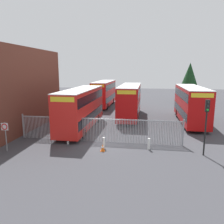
% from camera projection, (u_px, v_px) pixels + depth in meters
% --- Properties ---
extents(ground_plane, '(100.00, 100.00, 0.00)m').
position_uv_depth(ground_plane, '(117.00, 122.00, 27.73)').
color(ground_plane, '#3D3D42').
extents(palisade_fence, '(14.90, 0.14, 2.35)m').
position_uv_depth(palisade_fence, '(99.00, 129.00, 19.84)').
color(palisade_fence, gray).
rests_on(palisade_fence, ground).
extents(double_decker_bus_near_gate, '(2.54, 10.81, 4.42)m').
position_uv_depth(double_decker_bus_near_gate, '(81.00, 107.00, 23.98)').
color(double_decker_bus_near_gate, red).
rests_on(double_decker_bus_near_gate, ground).
extents(double_decker_bus_behind_fence_left, '(2.54, 10.81, 4.42)m').
position_uv_depth(double_decker_bus_behind_fence_left, '(130.00, 100.00, 29.73)').
color(double_decker_bus_behind_fence_left, '#B70C0C').
rests_on(double_decker_bus_behind_fence_left, ground).
extents(double_decker_bus_behind_fence_right, '(2.54, 10.81, 4.42)m').
position_uv_depth(double_decker_bus_behind_fence_right, '(191.00, 103.00, 26.82)').
color(double_decker_bus_behind_fence_right, '#B70C0C').
rests_on(double_decker_bus_behind_fence_right, ground).
extents(double_decker_bus_far_back, '(2.54, 10.81, 4.42)m').
position_uv_depth(double_decker_bus_far_back, '(104.00, 93.00, 39.17)').
color(double_decker_bus_far_back, red).
rests_on(double_decker_bus_far_back, ground).
extents(bollard_near_left, '(0.20, 0.20, 0.95)m').
position_uv_depth(bollard_near_left, '(68.00, 139.00, 19.31)').
color(bollard_near_left, silver).
rests_on(bollard_near_left, ground).
extents(bollard_center_front, '(0.20, 0.20, 0.95)m').
position_uv_depth(bollard_center_front, '(104.00, 143.00, 18.22)').
color(bollard_center_front, silver).
rests_on(bollard_center_front, ground).
extents(bollard_near_right, '(0.20, 0.20, 0.95)m').
position_uv_depth(bollard_near_right, '(149.00, 144.00, 17.98)').
color(bollard_near_right, silver).
rests_on(bollard_near_right, ground).
extents(traffic_cone_by_gate, '(0.34, 0.34, 0.59)m').
position_uv_depth(traffic_cone_by_gate, '(103.00, 148.00, 17.66)').
color(traffic_cone_by_gate, orange).
rests_on(traffic_cone_by_gate, ground).
extents(speed_limit_sign_post, '(0.60, 0.14, 2.40)m').
position_uv_depth(speed_limit_sign_post, '(5.00, 130.00, 17.34)').
color(speed_limit_sign_post, slate).
rests_on(speed_limit_sign_post, ground).
extents(traffic_light_kerbside, '(0.28, 0.33, 4.30)m').
position_uv_depth(traffic_light_kerbside, '(206.00, 117.00, 16.28)').
color(traffic_light_kerbside, black).
rests_on(traffic_light_kerbside, ground).
extents(tree_tall_back, '(4.02, 4.02, 7.77)m').
position_uv_depth(tree_tall_back, '(190.00, 78.00, 42.52)').
color(tree_tall_back, '#4C3823').
rests_on(tree_tall_back, ground).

